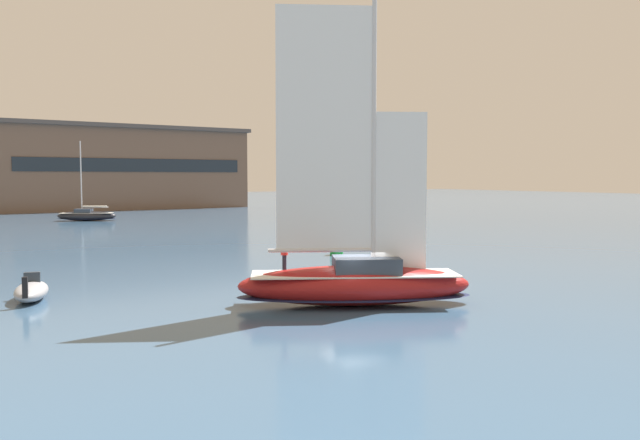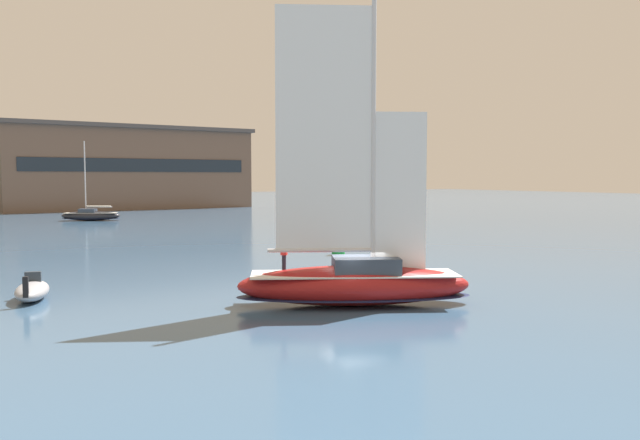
{
  "view_description": "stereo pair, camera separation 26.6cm",
  "coord_description": "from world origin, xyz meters",
  "px_view_note": "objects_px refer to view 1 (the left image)",
  "views": [
    {
      "loc": [
        -17.35,
        -23.62,
        6.09
      ],
      "look_at": [
        0.0,
        3.0,
        3.87
      ],
      "focal_mm": 35.0,
      "sensor_mm": 36.0,
      "label": 1
    },
    {
      "loc": [
        -17.13,
        -23.77,
        6.09
      ],
      "look_at": [
        0.0,
        3.0,
        3.87
      ],
      "focal_mm": 35.0,
      "sensor_mm": 36.0,
      "label": 2
    }
  ],
  "objects_px": {
    "sailboat_main": "(355,280)",
    "channel_buoy": "(337,246)",
    "sailboat_moored_near_marina": "(87,215)",
    "motor_tender": "(31,291)"
  },
  "relations": [
    {
      "from": "sailboat_main",
      "to": "channel_buoy",
      "type": "height_order",
      "value": "sailboat_main"
    },
    {
      "from": "sailboat_moored_near_marina",
      "to": "motor_tender",
      "type": "distance_m",
      "value": 58.22
    },
    {
      "from": "sailboat_main",
      "to": "motor_tender",
      "type": "height_order",
      "value": "sailboat_main"
    },
    {
      "from": "channel_buoy",
      "to": "sailboat_main",
      "type": "bearing_deg",
      "value": -121.98
    },
    {
      "from": "sailboat_main",
      "to": "channel_buoy",
      "type": "xyz_separation_m",
      "value": [
        10.01,
        16.04,
        -0.46
      ]
    },
    {
      "from": "sailboat_main",
      "to": "motor_tender",
      "type": "bearing_deg",
      "value": 143.14
    },
    {
      "from": "motor_tender",
      "to": "channel_buoy",
      "type": "relative_size",
      "value": 2.16
    },
    {
      "from": "channel_buoy",
      "to": "sailboat_moored_near_marina",
      "type": "bearing_deg",
      "value": 98.67
    },
    {
      "from": "sailboat_moored_near_marina",
      "to": "motor_tender",
      "type": "bearing_deg",
      "value": -105.09
    },
    {
      "from": "sailboat_main",
      "to": "channel_buoy",
      "type": "relative_size",
      "value": 8.24
    }
  ]
}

